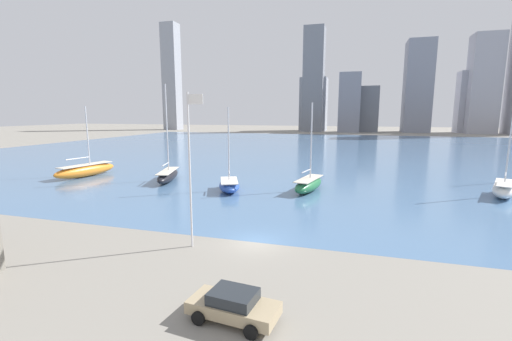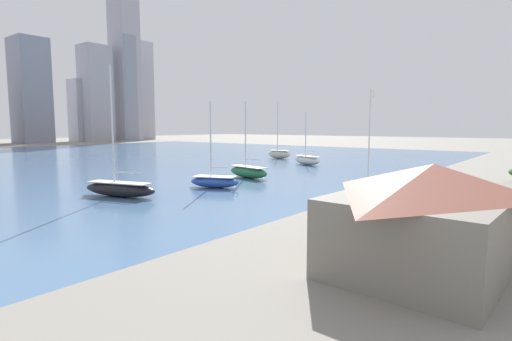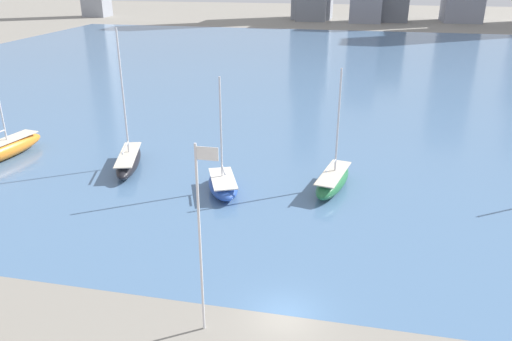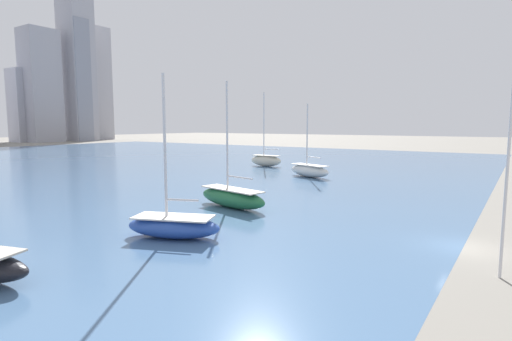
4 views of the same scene
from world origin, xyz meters
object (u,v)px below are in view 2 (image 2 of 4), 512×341
at_px(sailboat_white, 307,160).
at_px(boat_shed, 432,214).
at_px(sailboat_cream, 279,154).
at_px(parked_sedan_tan, 464,192).
at_px(flag_pole, 369,140).
at_px(sailboat_blue, 215,181).
at_px(sailboat_black, 120,188).
at_px(sailboat_green, 248,172).

bearing_deg(sailboat_white, boat_shed, -121.20).
xyz_separation_m(sailboat_cream, parked_sedan_tan, (-31.35, -45.29, -0.34)).
bearing_deg(boat_shed, flag_pole, 35.08).
distance_m(sailboat_white, sailboat_cream, 15.71).
relative_size(sailboat_cream, parked_sedan_tan, 2.88).
distance_m(sailboat_blue, parked_sedan_tan, 27.81).
height_order(boat_shed, parked_sedan_tan, boat_shed).
bearing_deg(sailboat_white, parked_sedan_tan, -103.91).
height_order(sailboat_black, sailboat_blue, sailboat_black).
xyz_separation_m(sailboat_white, sailboat_cream, (8.87, 12.96, 0.16)).
bearing_deg(boat_shed, parked_sedan_tan, 9.05).
bearing_deg(sailboat_white, sailboat_cream, 76.49).
relative_size(sailboat_black, sailboat_green, 1.25).
relative_size(sailboat_green, sailboat_cream, 0.86).
xyz_separation_m(boat_shed, sailboat_cream, (53.73, 47.88, -1.65)).
bearing_deg(parked_sedan_tan, flag_pole, 44.15).
height_order(sailboat_blue, parked_sedan_tan, sailboat_blue).
relative_size(boat_shed, sailboat_blue, 1.24).
height_order(sailboat_blue, sailboat_cream, sailboat_cream).
bearing_deg(parked_sedan_tan, boat_shed, 102.90).
distance_m(boat_shed, sailboat_cream, 71.98).
relative_size(sailboat_black, parked_sedan_tan, 3.08).
height_order(boat_shed, flag_pole, flag_pole).
bearing_deg(sailboat_white, sailboat_black, -155.33).
xyz_separation_m(sailboat_black, sailboat_cream, (52.33, 15.82, 0.20)).
bearing_deg(parked_sedan_tan, sailboat_black, 41.74).
distance_m(boat_shed, sailboat_blue, 31.14).
distance_m(flag_pole, parked_sedan_tan, 11.28).
relative_size(sailboat_white, sailboat_green, 0.92).
distance_m(flag_pole, sailboat_blue, 19.28).
distance_m(sailboat_white, sailboat_blue, 33.14).
xyz_separation_m(sailboat_blue, sailboat_cream, (41.39, 19.35, 0.31)).
relative_size(sailboat_white, parked_sedan_tan, 2.27).
xyz_separation_m(sailboat_black, sailboat_blue, (10.94, -3.53, -0.10)).
bearing_deg(sailboat_black, sailboat_white, -13.23).
distance_m(flag_pole, sailboat_white, 37.99).
height_order(sailboat_black, parked_sedan_tan, sailboat_black).
distance_m(boat_shed, flag_pole, 19.63).
relative_size(sailboat_blue, sailboat_green, 0.95).
distance_m(sailboat_black, sailboat_cream, 54.67).
xyz_separation_m(sailboat_blue, sailboat_green, (9.77, 2.69, 0.13)).
height_order(flag_pole, sailboat_white, flag_pole).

